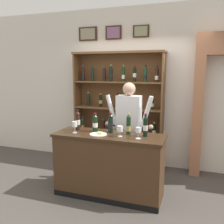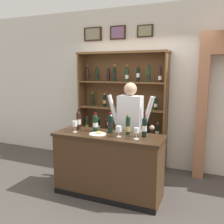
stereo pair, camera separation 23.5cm
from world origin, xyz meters
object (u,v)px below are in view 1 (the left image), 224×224
object	(u,v)px
tasting_bottle_prosecco	(145,126)
wine_shelf	(118,108)
tasting_bottle_super_tuscan	(78,120)
shopkeeper	(129,122)
wine_glass_left	(138,131)
cheese_plate	(98,134)
tasting_bottle_riserva	(129,125)
tasting_bottle_brunello	(111,123)
wine_glass_spare	(75,125)
tasting_bottle_chianti	(95,123)
tasting_counter	(109,165)
wine_glass_center	(120,129)

from	to	relation	value
tasting_bottle_prosecco	wine_shelf	bearing A→B (deg)	123.18
wine_shelf	tasting_bottle_super_tuscan	size ratio (longest dim) A/B	6.70
shopkeeper	wine_glass_left	xyz separation A→B (m)	(0.31, -0.64, 0.03)
shopkeeper	cheese_plate	xyz separation A→B (m)	(-0.29, -0.62, -0.08)
tasting_bottle_riserva	tasting_bottle_prosecco	xyz separation A→B (m)	(0.25, -0.03, 0.01)
tasting_bottle_brunello	wine_glass_spare	size ratio (longest dim) A/B	1.76
tasting_bottle_super_tuscan	wine_glass_left	bearing A→B (deg)	-9.95
tasting_bottle_chianti	tasting_counter	bearing A→B (deg)	-20.36
tasting_bottle_prosecco	wine_glass_left	bearing A→B (deg)	-113.61
tasting_bottle_super_tuscan	wine_glass_spare	world-z (taller)	tasting_bottle_super_tuscan
wine_glass_left	cheese_plate	bearing A→B (deg)	178.35
wine_glass_left	tasting_bottle_brunello	bearing A→B (deg)	158.13
wine_shelf	tasting_bottle_prosecco	bearing A→B (deg)	-56.82
wine_shelf	wine_glass_spare	xyz separation A→B (m)	(-0.27, -1.33, -0.07)
wine_shelf	tasting_bottle_brunello	bearing A→B (deg)	-78.24
wine_glass_spare	cheese_plate	xyz separation A→B (m)	(0.38, 0.01, -0.12)
wine_glass_left	tasting_bottle_riserva	bearing A→B (deg)	135.36
tasting_bottle_brunello	tasting_bottle_prosecco	distance (m)	0.53
tasting_bottle_super_tuscan	tasting_bottle_prosecco	world-z (taller)	tasting_bottle_super_tuscan
tasting_bottle_riserva	tasting_counter	bearing A→B (deg)	-160.79
tasting_bottle_chianti	tasting_bottle_brunello	distance (m)	0.25
wine_glass_center	cheese_plate	world-z (taller)	wine_glass_center
tasting_counter	wine_glass_center	xyz separation A→B (m)	(0.19, -0.06, 0.58)
wine_shelf	tasting_bottle_riserva	size ratio (longest dim) A/B	7.07
tasting_bottle_prosecco	wine_glass_center	distance (m)	0.36
tasting_bottle_riserva	shopkeeper	bearing A→B (deg)	104.92
shopkeeper	tasting_bottle_prosecco	xyz separation A→B (m)	(0.37, -0.48, 0.07)
tasting_bottle_chianti	tasting_bottle_prosecco	xyz separation A→B (m)	(0.78, -0.03, 0.02)
tasting_bottle_chianti	tasting_bottle_brunello	world-z (taller)	tasting_bottle_brunello
tasting_bottle_riserva	tasting_bottle_prosecco	bearing A→B (deg)	-6.45
tasting_counter	wine_glass_center	bearing A→B (deg)	-18.86
tasting_bottle_chianti	wine_glass_left	size ratio (longest dim) A/B	1.80
tasting_bottle_super_tuscan	tasting_bottle_brunello	distance (m)	0.54
tasting_counter	wine_glass_left	bearing A→B (deg)	-10.99
wine_shelf	shopkeeper	world-z (taller)	wine_shelf
tasting_counter	tasting_bottle_prosecco	xyz separation A→B (m)	(0.53, 0.07, 0.63)
tasting_counter	shopkeeper	size ratio (longest dim) A/B	0.97
tasting_bottle_super_tuscan	wine_glass_spare	distance (m)	0.18
wine_shelf	wine_glass_spare	world-z (taller)	wine_shelf
wine_shelf	tasting_counter	world-z (taller)	wine_shelf
tasting_counter	tasting_bottle_super_tuscan	xyz separation A→B (m)	(-0.55, 0.09, 0.63)
tasting_counter	wine_glass_center	distance (m)	0.62
tasting_bottle_brunello	wine_shelf	bearing A→B (deg)	101.76
tasting_bottle_prosecco	wine_glass_left	distance (m)	0.17
tasting_bottle_super_tuscan	tasting_bottle_chianti	xyz separation A→B (m)	(0.29, 0.01, -0.02)
wine_shelf	wine_glass_center	world-z (taller)	wine_shelf
tasting_bottle_chianti	tasting_bottle_prosecco	world-z (taller)	tasting_bottle_prosecco
tasting_counter	wine_shelf	bearing A→B (deg)	101.22
shopkeeper	tasting_bottle_riserva	xyz separation A→B (m)	(0.12, -0.45, 0.05)
shopkeeper	tasting_bottle_brunello	distance (m)	0.48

